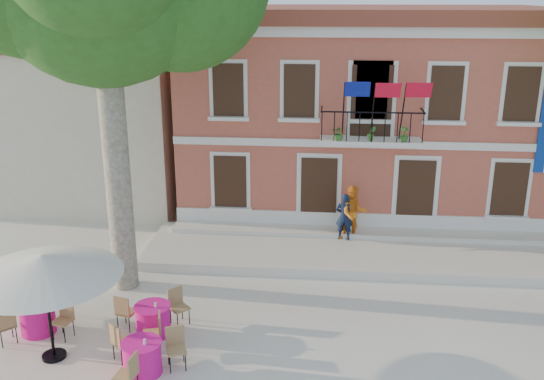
{
  "coord_description": "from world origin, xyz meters",
  "views": [
    {
      "loc": [
        0.58,
        -13.41,
        8.01
      ],
      "look_at": [
        -0.96,
        3.5,
        2.45
      ],
      "focal_mm": 40.0,
      "sensor_mm": 36.0,
      "label": 1
    }
  ],
  "objects": [
    {
      "name": "cafe_table_0",
      "position": [
        -3.29,
        -2.26,
        0.43
      ],
      "size": [
        1.85,
        1.75,
        0.95
      ],
      "color": "#E91592",
      "rests_on": "ground"
    },
    {
      "name": "cafe_table_3",
      "position": [
        -6.35,
        -0.83,
        0.43
      ],
      "size": [
        1.81,
        1.8,
        0.95
      ],
      "color": "#E91592",
      "rests_on": "ground"
    },
    {
      "name": "patio_umbrella",
      "position": [
        -5.51,
        -1.85,
        2.31
      ],
      "size": [
        3.45,
        3.45,
        2.57
      ],
      "color": "black",
      "rests_on": "ground"
    },
    {
      "name": "main_building",
      "position": [
        2.0,
        9.99,
        3.78
      ],
      "size": [
        13.5,
        9.59,
        7.5
      ],
      "color": "#C85348",
      "rests_on": "ground"
    },
    {
      "name": "terrace",
      "position": [
        2.0,
        4.4,
        0.15
      ],
      "size": [
        14.0,
        3.4,
        0.3
      ],
      "primitive_type": "cube",
      "color": "silver",
      "rests_on": "ground"
    },
    {
      "name": "neighbor_west",
      "position": [
        -9.5,
        11.0,
        3.22
      ],
      "size": [
        9.4,
        9.4,
        6.4
      ],
      "color": "beige",
      "rests_on": "ground"
    },
    {
      "name": "pedestrian_orange",
      "position": [
        1.55,
        5.13,
        1.2
      ],
      "size": [
        0.99,
        0.83,
        1.8
      ],
      "primitive_type": "imported",
      "rotation": [
        0.0,
        0.0,
        0.19
      ],
      "color": "orange",
      "rests_on": "terrace"
    },
    {
      "name": "pedestrian_navy",
      "position": [
        1.25,
        5.11,
        1.08
      ],
      "size": [
        0.6,
        0.42,
        1.56
      ],
      "primitive_type": "imported",
      "rotation": [
        0.0,
        0.0,
        3.06
      ],
      "color": "#0F1B33",
      "rests_on": "terrace"
    },
    {
      "name": "cafe_table_1",
      "position": [
        -3.5,
        -0.66,
        0.43
      ],
      "size": [
        1.82,
        1.8,
        0.95
      ],
      "color": "#E91592",
      "rests_on": "ground"
    },
    {
      "name": "ground",
      "position": [
        0.0,
        0.0,
        0.0
      ],
      "size": [
        90.0,
        90.0,
        0.0
      ],
      "primitive_type": "plane",
      "color": "beige",
      "rests_on": "ground"
    }
  ]
}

